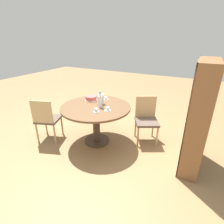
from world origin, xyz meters
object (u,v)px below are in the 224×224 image
water_bottle (100,101)px  cup_c (108,109)px  chair_b (47,118)px  cup_b (96,111)px  cup_a (106,99)px  cake_main (91,98)px  coffee_pot (101,99)px  bookshelf (196,118)px  chair_a (146,118)px

water_bottle → cup_c: water_bottle is taller
chair_b → cup_b: 1.10m
cup_a → cup_c: 0.57m
cake_main → cup_b: cake_main is taller
coffee_pot → water_bottle: size_ratio=0.80×
cake_main → cup_a: cake_main is taller
bookshelf → water_bottle: size_ratio=5.86×
coffee_pot → cup_a: 0.26m
chair_b → cake_main: chair_b is taller
coffee_pot → bookshelf: bearing=89.2°
chair_a → cup_c: size_ratio=7.83×
cup_a → cup_c: same height
bookshelf → cake_main: 1.95m
chair_b → cake_main: 0.94m
bookshelf → water_bottle: bookshelf is taller
cake_main → cup_a: size_ratio=2.24×
cake_main → cup_b: bearing=42.4°
water_bottle → cup_b: bearing=14.2°
bookshelf → cup_c: bearing=98.7°
cup_c → cup_b: bearing=-45.4°
chair_a → cake_main: bearing=166.3°
coffee_pot → cup_c: 0.38m
bookshelf → cup_b: bookshelf is taller
cup_b → water_bottle: bearing=-165.8°
chair_b → coffee_pot: size_ratio=3.88×
chair_b → cup_c: bearing=174.6°
chair_a → coffee_pot: size_ratio=3.88×
cup_b → cup_c: (-0.14, 0.14, 0.00)m
chair_b → water_bottle: size_ratio=3.10×
chair_b → water_bottle: 1.13m
bookshelf → chair_b: bearing=101.6°
water_bottle → cup_b: size_ratio=2.53×
chair_a → chair_b: (0.91, -1.71, 0.00)m
bookshelf → water_bottle: (0.14, -1.58, 0.05)m
cup_c → coffee_pot: bearing=-130.2°
chair_b → cup_c: size_ratio=7.83×
cup_b → chair_a: bearing=137.6°
bookshelf → cup_a: 1.72m
water_bottle → cup_b: (0.22, 0.05, -0.09)m
coffee_pot → water_bottle: (0.16, 0.08, 0.01)m
chair_b → cup_a: bearing=-157.9°
cup_c → bookshelf: bearing=98.7°
chair_a → bookshelf: 1.00m
chair_a → coffee_pot: coffee_pot is taller
chair_b → water_bottle: (-0.39, 0.99, 0.40)m
chair_a → cup_a: bearing=159.4°
bookshelf → coffee_pot: 1.67m
chair_b → coffee_pot: coffee_pot is taller
cup_b → cup_c: size_ratio=1.00×
coffee_pot → water_bottle: 0.18m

